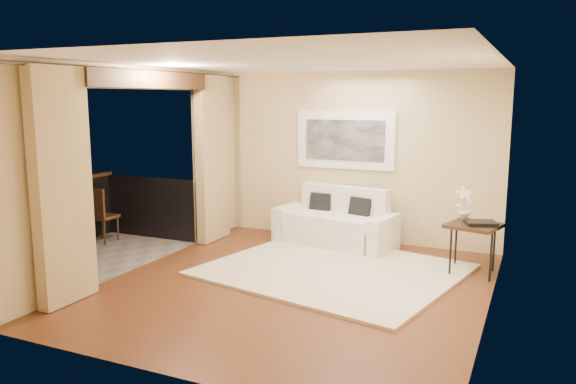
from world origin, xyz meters
The scene contains 18 objects.
floor centered at (0.00, 0.00, 0.00)m, with size 5.00×5.00×0.00m, color brown.
room_shell centered at (-2.13, 0.00, 2.52)m, with size 5.00×6.40×5.00m.
balcony centered at (-3.31, 0.00, 0.18)m, with size 1.81×2.60×1.17m.
curtains centered at (-2.11, 0.00, 1.34)m, with size 0.16×4.80×2.64m.
artwork centered at (-0.20, 2.46, 1.62)m, with size 1.62×0.07×0.92m.
rug centered at (0.23, 0.75, 0.02)m, with size 3.08×2.68×0.04m, color beige.
sofa centered at (-0.19, 2.09, 0.32)m, with size 1.98×1.12×0.90m.
side_table centered at (1.93, 1.41, 0.61)m, with size 0.76×0.76×0.67m.
tray centered at (2.02, 1.38, 0.70)m, with size 0.38×0.28×0.05m, color black.
orchid centered at (1.78, 1.58, 0.90)m, with size 0.24×0.16×0.46m, color white.
bistro_table centered at (-3.68, -0.29, 0.62)m, with size 0.72×0.72×0.70m.
balcony_chair_far centered at (-3.64, 0.60, 0.51)m, with size 0.39×0.40×0.89m.
balcony_chair_near centered at (-3.53, -0.20, 0.58)m, with size 0.45×0.46×1.00m.
ice_bucket centered at (-3.88, -0.19, 0.80)m, with size 0.18×0.18×0.20m, color silver.
candle centered at (-3.63, -0.14, 0.73)m, with size 0.06×0.06×0.07m, color red.
vase centered at (-3.67, -0.44, 0.79)m, with size 0.04×0.04×0.18m, color silver.
glass_a centered at (-3.55, -0.41, 0.76)m, with size 0.06×0.06×0.12m, color silver.
glass_b centered at (-3.47, -0.25, 0.76)m, with size 0.06×0.06×0.12m, color silver.
Camera 1 is at (2.66, -6.06, 2.30)m, focal length 35.00 mm.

